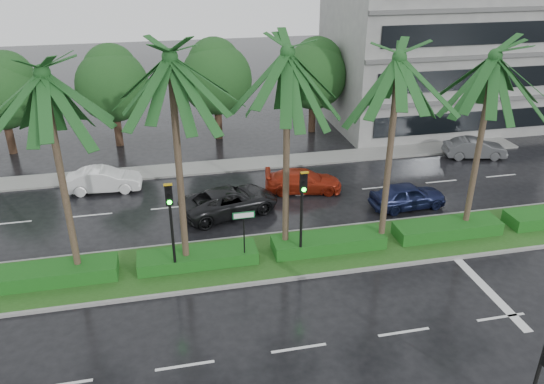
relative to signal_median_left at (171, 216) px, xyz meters
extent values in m
plane|color=black|center=(4.00, -0.30, -3.00)|extent=(120.00, 120.00, 0.00)
cube|color=slate|center=(4.00, 11.70, -2.94)|extent=(40.00, 2.00, 0.12)
cube|color=gray|center=(4.00, 0.70, -2.93)|extent=(36.00, 4.00, 0.14)
cube|color=#214818|center=(4.00, 0.70, -2.85)|extent=(35.60, 3.70, 0.02)
cube|color=#154A15|center=(-5.00, 0.70, -2.55)|extent=(5.20, 1.40, 0.60)
cube|color=#154A15|center=(1.00, 0.70, -2.55)|extent=(5.20, 1.40, 0.60)
cube|color=#154A15|center=(7.00, 0.70, -2.55)|extent=(5.20, 1.40, 0.60)
cube|color=#154A15|center=(13.00, 0.70, -2.55)|extent=(5.20, 1.40, 0.60)
cube|color=silver|center=(-8.00, 6.70, -2.99)|extent=(2.00, 0.12, 0.01)
cube|color=silver|center=(-4.00, 6.70, -2.99)|extent=(2.00, 0.12, 0.01)
cube|color=silver|center=(0.00, -5.30, -2.99)|extent=(2.00, 0.12, 0.01)
cube|color=silver|center=(0.00, 6.70, -2.99)|extent=(2.00, 0.12, 0.01)
cube|color=silver|center=(4.00, -5.30, -2.99)|extent=(2.00, 0.12, 0.01)
cube|color=silver|center=(4.00, 6.70, -2.99)|extent=(2.00, 0.12, 0.01)
cube|color=silver|center=(8.00, -5.30, -2.99)|extent=(2.00, 0.12, 0.01)
cube|color=silver|center=(8.00, 6.70, -2.99)|extent=(2.00, 0.12, 0.01)
cube|color=silver|center=(12.00, -5.30, -2.99)|extent=(2.00, 0.12, 0.01)
cube|color=silver|center=(12.00, 6.70, -2.99)|extent=(2.00, 0.12, 0.01)
cube|color=silver|center=(16.00, 6.70, -2.99)|extent=(2.00, 0.12, 0.01)
cube|color=silver|center=(20.00, 6.70, -2.99)|extent=(2.00, 0.12, 0.01)
cube|color=silver|center=(12.50, -3.30, -2.99)|extent=(0.40, 6.00, 0.01)
cylinder|color=#3B2F22|center=(-4.00, 0.80, 1.48)|extent=(0.28, 0.28, 8.66)
cylinder|color=#3B2F22|center=(-4.00, 0.80, -2.63)|extent=(0.40, 0.40, 0.44)
cylinder|color=#3B2F22|center=(0.50, 0.60, 1.68)|extent=(0.28, 0.28, 9.06)
cylinder|color=#3B2F22|center=(0.50, 0.60, -2.63)|extent=(0.40, 0.40, 0.44)
cylinder|color=#3B2F22|center=(5.00, 0.90, 1.65)|extent=(0.28, 0.28, 9.00)
cylinder|color=#3B2F22|center=(5.00, 0.90, -2.63)|extent=(0.40, 0.40, 0.44)
cylinder|color=#3B2F22|center=(9.50, 0.50, 1.49)|extent=(0.28, 0.28, 8.67)
cylinder|color=#3B2F22|center=(9.50, 0.50, -2.63)|extent=(0.40, 0.40, 0.44)
cylinder|color=#3B2F22|center=(14.00, 0.80, 1.40)|extent=(0.28, 0.28, 8.49)
cylinder|color=#3B2F22|center=(14.00, 0.80, -2.63)|extent=(0.40, 0.40, 0.44)
cylinder|color=black|center=(10.00, -9.60, -1.18)|extent=(0.12, 0.12, 3.40)
cylinder|color=black|center=(0.00, 0.10, -1.15)|extent=(0.12, 0.12, 3.40)
cube|color=black|center=(0.00, -0.08, 1.00)|extent=(0.30, 0.18, 0.90)
cube|color=gold|center=(0.00, -0.20, 1.48)|extent=(0.34, 0.12, 0.06)
cylinder|color=black|center=(0.00, -0.18, 1.30)|extent=(0.18, 0.04, 0.18)
cylinder|color=black|center=(0.00, -0.18, 1.00)|extent=(0.18, 0.04, 0.18)
cylinder|color=#0CE519|center=(0.00, -0.18, 0.70)|extent=(0.18, 0.04, 0.18)
cylinder|color=black|center=(5.50, 0.10, -1.15)|extent=(0.12, 0.12, 3.40)
cube|color=black|center=(5.50, -0.08, 1.00)|extent=(0.30, 0.18, 0.90)
cube|color=gold|center=(5.50, -0.20, 1.48)|extent=(0.34, 0.12, 0.06)
cylinder|color=black|center=(5.50, -0.18, 1.30)|extent=(0.18, 0.04, 0.18)
cylinder|color=black|center=(5.50, -0.18, 1.00)|extent=(0.18, 0.04, 0.18)
cylinder|color=#0CE519|center=(5.50, -0.18, 0.70)|extent=(0.18, 0.04, 0.18)
cylinder|color=black|center=(3.00, 0.20, -1.55)|extent=(0.06, 0.06, 2.60)
cube|color=#0C5926|center=(3.00, 0.17, -0.40)|extent=(0.95, 0.04, 0.30)
cube|color=white|center=(3.00, 0.15, -0.40)|extent=(0.85, 0.01, 0.22)
cylinder|color=#322217|center=(-10.00, 17.20, -1.86)|extent=(0.52, 0.52, 2.28)
sphere|color=#173D19|center=(-10.00, 17.20, 1.10)|extent=(4.68, 4.68, 4.68)
cylinder|color=#322217|center=(-3.00, 17.20, -1.83)|extent=(0.52, 0.52, 2.35)
sphere|color=#173D19|center=(-3.00, 17.20, 1.22)|extent=(4.83, 4.83, 4.83)
sphere|color=#173D19|center=(-3.00, 17.50, 2.16)|extent=(3.62, 3.62, 3.62)
cylinder|color=#322217|center=(4.00, 17.20, -1.80)|extent=(0.52, 0.52, 2.40)
sphere|color=#173D19|center=(4.00, 17.20, 1.32)|extent=(4.94, 4.94, 4.94)
sphere|color=#173D19|center=(4.00, 17.50, 2.28)|extent=(3.70, 3.70, 3.70)
cylinder|color=#322217|center=(11.00, 17.20, -1.84)|extent=(0.52, 0.52, 2.33)
sphere|color=#173D19|center=(11.00, 17.20, 1.19)|extent=(4.78, 4.78, 4.78)
sphere|color=#173D19|center=(11.00, 17.50, 2.12)|extent=(3.59, 3.59, 3.59)
cylinder|color=#322217|center=(18.00, 17.20, -1.92)|extent=(0.52, 0.52, 2.17)
sphere|color=#173D19|center=(18.00, 17.20, 0.90)|extent=(4.45, 4.45, 4.45)
sphere|color=#173D19|center=(18.00, 17.50, 1.77)|extent=(3.34, 3.34, 3.34)
cube|color=gray|center=(21.00, 17.70, 3.00)|extent=(16.00, 10.00, 12.00)
imported|color=white|center=(-3.53, 9.67, -2.31)|extent=(1.68, 4.23, 1.37)
imported|color=black|center=(3.09, 5.39, -2.28)|extent=(3.71, 5.62, 1.43)
imported|color=#A02511|center=(7.59, 7.22, -2.37)|extent=(2.56, 4.61, 1.26)
imported|color=#161D43|center=(12.50, 4.04, -2.30)|extent=(1.86, 4.16, 1.39)
imported|color=#505154|center=(20.00, 9.80, -2.35)|extent=(2.19, 4.16, 1.30)
camera|label=1|loc=(-0.03, -19.28, 10.07)|focal=35.00mm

